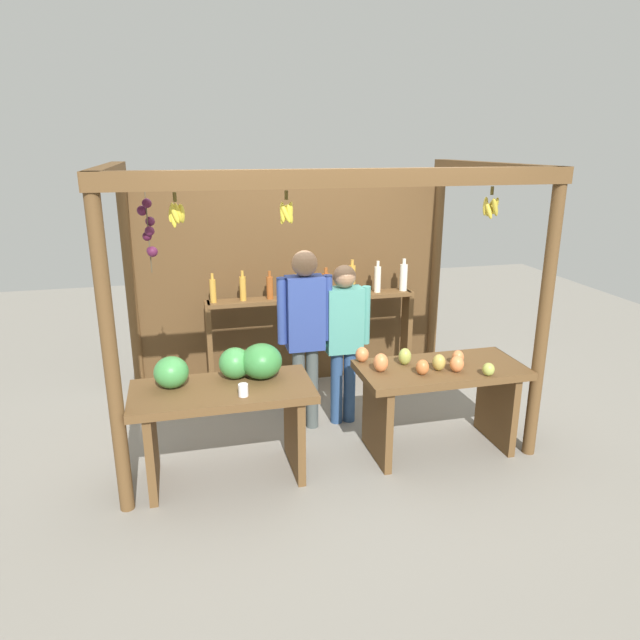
% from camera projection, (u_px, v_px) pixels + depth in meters
% --- Properties ---
extents(ground_plane, '(12.00, 12.00, 0.00)m').
position_uv_depth(ground_plane, '(315.00, 421.00, 5.32)').
color(ground_plane, gray).
rests_on(ground_plane, ground).
extents(market_stall, '(3.31, 2.07, 2.31)m').
position_uv_depth(market_stall, '(302.00, 269.00, 5.35)').
color(market_stall, brown).
rests_on(market_stall, ground).
extents(fruit_counter_left, '(1.34, 0.67, 1.01)m').
position_uv_depth(fruit_counter_left, '(226.00, 395.00, 4.29)').
color(fruit_counter_left, brown).
rests_on(fruit_counter_left, ground).
extents(fruit_counter_right, '(1.34, 0.66, 0.89)m').
position_uv_depth(fruit_counter_right, '(438.00, 387.00, 4.67)').
color(fruit_counter_right, brown).
rests_on(fruit_counter_right, ground).
extents(bottle_shelf_unit, '(2.12, 0.22, 1.35)m').
position_uv_depth(bottle_shelf_unit, '(315.00, 313.00, 5.80)').
color(bottle_shelf_unit, brown).
rests_on(bottle_shelf_unit, ground).
extents(vendor_man, '(0.48, 0.22, 1.62)m').
position_uv_depth(vendor_man, '(305.00, 325.00, 4.92)').
color(vendor_man, '#48504E').
rests_on(vendor_man, ground).
extents(vendor_woman, '(0.48, 0.20, 1.47)m').
position_uv_depth(vendor_woman, '(344.00, 332.00, 5.06)').
color(vendor_woman, navy).
rests_on(vendor_woman, ground).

